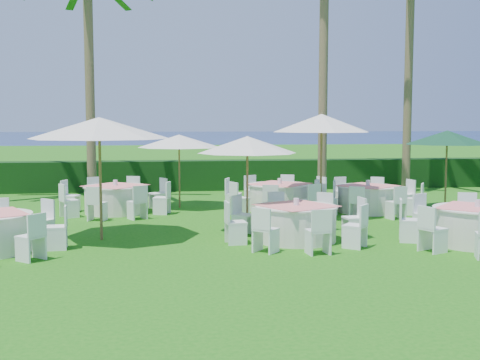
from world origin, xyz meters
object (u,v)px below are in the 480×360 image
object	(u,v)px
banquet_table_b	(296,222)
banquet_table_c	(477,225)
banquet_table_d	(116,198)
umbrella_green	(447,137)
umbrella_a	(99,128)
umbrella_c	(179,141)
umbrella_d	(322,123)
banquet_table_e	(280,197)
umbrella_b	(247,145)
banquet_table_f	(368,198)

from	to	relation	value
banquet_table_b	banquet_table_c	size ratio (longest dim) A/B	1.00
banquet_table_d	umbrella_green	distance (m)	10.39
umbrella_a	umbrella_c	size ratio (longest dim) A/B	1.23
umbrella_c	umbrella_d	size ratio (longest dim) A/B	0.88
banquet_table_e	umbrella_green	xyz separation A→B (m)	(5.18, -0.50, 1.83)
banquet_table_e	umbrella_a	xyz separation A→B (m)	(-5.03, -3.97, 2.17)
banquet_table_c	umbrella_d	xyz separation A→B (m)	(-2.47, 4.28, 2.27)
banquet_table_c	banquet_table_e	world-z (taller)	banquet_table_e
umbrella_b	umbrella_a	bearing A→B (deg)	-173.30
banquet_table_e	umbrella_b	distance (m)	4.25
banquet_table_c	umbrella_a	size ratio (longest dim) A/B	1.03
banquet_table_c	umbrella_b	world-z (taller)	umbrella_b
banquet_table_c	umbrella_a	world-z (taller)	umbrella_a
banquet_table_c	umbrella_d	bearing A→B (deg)	119.98
banquet_table_d	umbrella_c	xyz separation A→B (m)	(1.96, 0.89, 1.70)
banquet_table_d	umbrella_d	bearing A→B (deg)	-14.97
banquet_table_d	umbrella_d	xyz separation A→B (m)	(5.96, -1.59, 2.28)
umbrella_d	umbrella_green	world-z (taller)	umbrella_d
banquet_table_b	banquet_table_f	world-z (taller)	banquet_table_b
banquet_table_c	umbrella_d	size ratio (longest dim) A/B	1.12
banquet_table_e	banquet_table_f	world-z (taller)	banquet_table_e
banquet_table_d	banquet_table_f	distance (m)	7.70
umbrella_a	umbrella_c	distance (m)	5.51
banquet_table_c	banquet_table_e	bearing A→B (deg)	121.32
banquet_table_f	umbrella_d	xyz separation A→B (m)	(-1.69, -0.77, 2.29)
banquet_table_b	umbrella_d	xyz separation A→B (m)	(1.48, 3.34, 2.28)
banquet_table_b	umbrella_d	bearing A→B (deg)	66.11
banquet_table_c	umbrella_c	distance (m)	9.51
umbrella_a	umbrella_b	bearing A→B (deg)	6.70
banquet_table_d	umbrella_d	world-z (taller)	umbrella_d
umbrella_green	banquet_table_c	bearing A→B (deg)	-109.03
banquet_table_c	umbrella_a	bearing A→B (deg)	169.01
banquet_table_e	umbrella_b	xyz separation A→B (m)	(-1.52, -3.56, 1.75)
banquet_table_c	umbrella_b	size ratio (longest dim) A/B	1.36
umbrella_green	umbrella_d	bearing A→B (deg)	-168.90
banquet_table_d	banquet_table_e	bearing A→B (deg)	-3.01
banquet_table_e	umbrella_a	world-z (taller)	umbrella_a
umbrella_d	umbrella_c	bearing A→B (deg)	148.19
umbrella_d	umbrella_green	bearing A→B (deg)	11.10
banquet_table_c	umbrella_c	world-z (taller)	umbrella_c
umbrella_d	umbrella_b	bearing A→B (deg)	-137.95
banquet_table_c	banquet_table_e	xyz separation A→B (m)	(-3.41, 5.61, 0.00)
banquet_table_b	umbrella_d	distance (m)	4.31
umbrella_b	umbrella_c	world-z (taller)	umbrella_b
banquet_table_e	banquet_table_b	bearing A→B (deg)	-96.53
banquet_table_c	umbrella_a	distance (m)	8.88
umbrella_a	umbrella_green	size ratio (longest dim) A/B	1.23
umbrella_c	umbrella_a	bearing A→B (deg)	-111.12
umbrella_a	umbrella_d	size ratio (longest dim) A/B	1.09
banquet_table_b	umbrella_c	size ratio (longest dim) A/B	1.27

